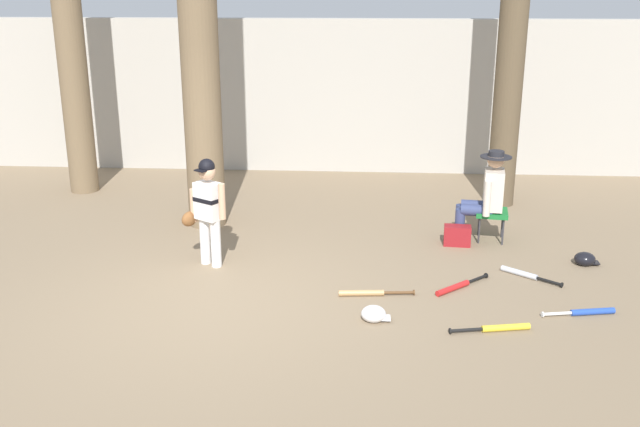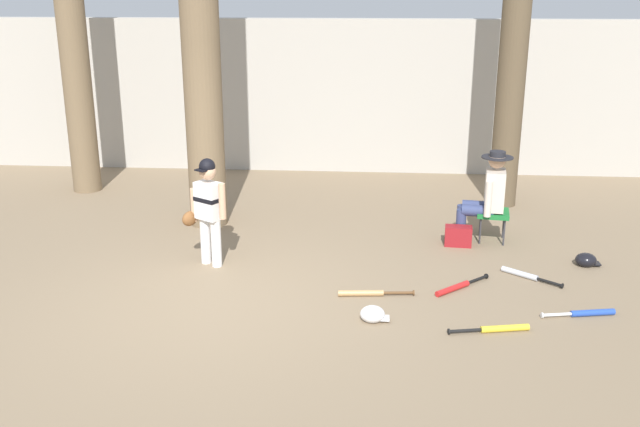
{
  "view_description": "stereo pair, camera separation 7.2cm",
  "coord_description": "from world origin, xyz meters",
  "px_view_note": "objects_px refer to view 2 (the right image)",
  "views": [
    {
      "loc": [
        1.49,
        -6.8,
        3.22
      ],
      "look_at": [
        0.97,
        0.88,
        0.75
      ],
      "focal_mm": 40.36,
      "sensor_mm": 36.0,
      "label": 1
    },
    {
      "loc": [
        1.56,
        -6.8,
        3.22
      ],
      "look_at": [
        0.97,
        0.88,
        0.75
      ],
      "focal_mm": 40.36,
      "sensor_mm": 36.0,
      "label": 2
    }
  ],
  "objects_px": {
    "batting_helmet_white": "(373,314)",
    "bat_wood_tan": "(367,293)",
    "young_ballplayer": "(208,205)",
    "bat_blue_youth": "(587,313)",
    "handbag_beside_stool": "(458,236)",
    "bat_yellow_trainer": "(498,329)",
    "tree_near_player": "(200,39)",
    "batting_helmet_black": "(586,260)",
    "bat_aluminum_silver": "(524,275)",
    "tree_behind_spectator": "(512,71)",
    "tree_far_left": "(74,56)",
    "folding_stool": "(493,214)",
    "bat_red_barrel": "(456,287)",
    "seated_spectator": "(487,193)"
  },
  "relations": [
    {
      "from": "tree_near_player",
      "to": "folding_stool",
      "type": "relative_size",
      "value": 13.15
    },
    {
      "from": "bat_aluminum_silver",
      "to": "batting_helmet_white",
      "type": "relative_size",
      "value": 2.11
    },
    {
      "from": "handbag_beside_stool",
      "to": "bat_red_barrel",
      "type": "height_order",
      "value": "handbag_beside_stool"
    },
    {
      "from": "batting_helmet_black",
      "to": "batting_helmet_white",
      "type": "bearing_deg",
      "value": -146.54
    },
    {
      "from": "folding_stool",
      "to": "handbag_beside_stool",
      "type": "distance_m",
      "value": 0.56
    },
    {
      "from": "tree_near_player",
      "to": "bat_blue_youth",
      "type": "distance_m",
      "value": 5.77
    },
    {
      "from": "tree_near_player",
      "to": "bat_aluminum_silver",
      "type": "height_order",
      "value": "tree_near_player"
    },
    {
      "from": "bat_blue_youth",
      "to": "bat_wood_tan",
      "type": "bearing_deg",
      "value": 171.76
    },
    {
      "from": "tree_behind_spectator",
      "to": "batting_helmet_black",
      "type": "relative_size",
      "value": 15.85
    },
    {
      "from": "handbag_beside_stool",
      "to": "tree_near_player",
      "type": "bearing_deg",
      "value": 169.13
    },
    {
      "from": "young_ballplayer",
      "to": "bat_blue_youth",
      "type": "height_order",
      "value": "young_ballplayer"
    },
    {
      "from": "seated_spectator",
      "to": "batting_helmet_white",
      "type": "relative_size",
      "value": 4.09
    },
    {
      "from": "bat_yellow_trainer",
      "to": "bat_red_barrel",
      "type": "bearing_deg",
      "value": 107.11
    },
    {
      "from": "bat_wood_tan",
      "to": "young_ballplayer",
      "type": "bearing_deg",
      "value": 157.58
    },
    {
      "from": "young_ballplayer",
      "to": "tree_far_left",
      "type": "distance_m",
      "value": 4.34
    },
    {
      "from": "handbag_beside_stool",
      "to": "bat_yellow_trainer",
      "type": "distance_m",
      "value": 2.41
    },
    {
      "from": "bat_wood_tan",
      "to": "batting_helmet_black",
      "type": "height_order",
      "value": "batting_helmet_black"
    },
    {
      "from": "batting_helmet_white",
      "to": "bat_wood_tan",
      "type": "bearing_deg",
      "value": 96.36
    },
    {
      "from": "tree_behind_spectator",
      "to": "bat_red_barrel",
      "type": "height_order",
      "value": "tree_behind_spectator"
    },
    {
      "from": "bat_yellow_trainer",
      "to": "tree_behind_spectator",
      "type": "bearing_deg",
      "value": 80.49
    },
    {
      "from": "bat_red_barrel",
      "to": "bat_yellow_trainer",
      "type": "xyz_separation_m",
      "value": [
        0.3,
        -0.98,
        0.0
      ]
    },
    {
      "from": "tree_near_player",
      "to": "batting_helmet_black",
      "type": "relative_size",
      "value": 20.12
    },
    {
      "from": "tree_near_player",
      "to": "young_ballplayer",
      "type": "bearing_deg",
      "value": -76.79
    },
    {
      "from": "tree_near_player",
      "to": "bat_wood_tan",
      "type": "height_order",
      "value": "tree_near_player"
    },
    {
      "from": "tree_far_left",
      "to": "bat_aluminum_silver",
      "type": "relative_size",
      "value": 8.13
    },
    {
      "from": "young_ballplayer",
      "to": "seated_spectator",
      "type": "xyz_separation_m",
      "value": [
        3.39,
        1.11,
        -0.1
      ]
    },
    {
      "from": "tree_near_player",
      "to": "bat_yellow_trainer",
      "type": "distance_m",
      "value": 5.3
    },
    {
      "from": "tree_far_left",
      "to": "bat_red_barrel",
      "type": "xyz_separation_m",
      "value": [
        5.6,
        -3.62,
        -2.11
      ]
    },
    {
      "from": "tree_behind_spectator",
      "to": "tree_near_player",
      "type": "bearing_deg",
      "value": -163.7
    },
    {
      "from": "tree_near_player",
      "to": "young_ballplayer",
      "type": "distance_m",
      "value": 2.38
    },
    {
      "from": "young_ballplayer",
      "to": "folding_stool",
      "type": "bearing_deg",
      "value": 17.46
    },
    {
      "from": "tree_behind_spectator",
      "to": "batting_helmet_black",
      "type": "xyz_separation_m",
      "value": [
        0.59,
        -2.48,
        -1.94
      ]
    },
    {
      "from": "batting_helmet_white",
      "to": "batting_helmet_black",
      "type": "xyz_separation_m",
      "value": [
        2.53,
        1.67,
        0.0
      ]
    },
    {
      "from": "handbag_beside_stool",
      "to": "batting_helmet_white",
      "type": "height_order",
      "value": "handbag_beside_stool"
    },
    {
      "from": "folding_stool",
      "to": "handbag_beside_stool",
      "type": "bearing_deg",
      "value": -154.62
    },
    {
      "from": "tree_behind_spectator",
      "to": "tree_far_left",
      "type": "height_order",
      "value": "tree_far_left"
    },
    {
      "from": "young_ballplayer",
      "to": "handbag_beside_stool",
      "type": "distance_m",
      "value": 3.22
    },
    {
      "from": "bat_red_barrel",
      "to": "batting_helmet_black",
      "type": "bearing_deg",
      "value": 27.43
    },
    {
      "from": "young_ballplayer",
      "to": "handbag_beside_stool",
      "type": "height_order",
      "value": "young_ballplayer"
    },
    {
      "from": "bat_yellow_trainer",
      "to": "batting_helmet_black",
      "type": "relative_size",
      "value": 2.73
    },
    {
      "from": "tree_far_left",
      "to": "tree_behind_spectator",
      "type": "bearing_deg",
      "value": -2.54
    },
    {
      "from": "tree_behind_spectator",
      "to": "bat_aluminum_silver",
      "type": "relative_size",
      "value": 7.51
    },
    {
      "from": "tree_near_player",
      "to": "folding_stool",
      "type": "xyz_separation_m",
      "value": [
        3.85,
        -0.44,
        -2.17
      ]
    },
    {
      "from": "tree_near_player",
      "to": "bat_red_barrel",
      "type": "relative_size",
      "value": 9.14
    },
    {
      "from": "bat_wood_tan",
      "to": "bat_yellow_trainer",
      "type": "xyz_separation_m",
      "value": [
        1.28,
        -0.74,
        0.0
      ]
    },
    {
      "from": "bat_aluminum_silver",
      "to": "batting_helmet_white",
      "type": "xyz_separation_m",
      "value": [
        -1.73,
        -1.25,
        0.04
      ]
    },
    {
      "from": "batting_helmet_white",
      "to": "batting_helmet_black",
      "type": "distance_m",
      "value": 3.03
    },
    {
      "from": "tree_behind_spectator",
      "to": "bat_blue_youth",
      "type": "relative_size",
      "value": 6.06
    },
    {
      "from": "young_ballplayer",
      "to": "bat_yellow_trainer",
      "type": "distance_m",
      "value": 3.59
    },
    {
      "from": "folding_stool",
      "to": "handbag_beside_stool",
      "type": "xyz_separation_m",
      "value": [
        -0.46,
        -0.22,
        -0.23
      ]
    }
  ]
}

